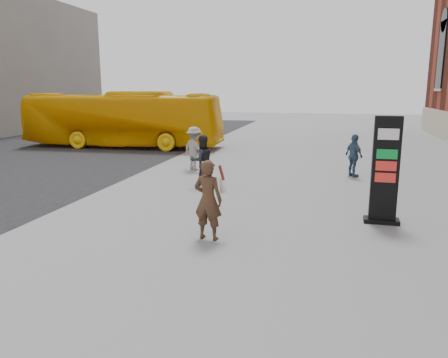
% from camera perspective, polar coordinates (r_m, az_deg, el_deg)
% --- Properties ---
extents(ground, '(100.00, 100.00, 0.00)m').
position_cam_1_polar(ground, '(10.29, 0.89, -6.68)').
color(ground, '#9E9EA3').
extents(info_pylon, '(0.85, 0.44, 2.62)m').
position_cam_1_polar(info_pylon, '(11.22, 20.29, 1.04)').
color(info_pylon, black).
rests_on(info_pylon, ground).
extents(woman, '(0.73, 0.68, 1.77)m').
position_cam_1_polar(woman, '(9.47, -2.08, -2.61)').
color(woman, '#44291E').
rests_on(woman, ground).
extents(bus, '(11.18, 2.95, 3.09)m').
position_cam_1_polar(bus, '(25.26, -13.10, 7.59)').
color(bus, '#EAA906').
rests_on(bus, road).
extents(pedestrian_a, '(1.06, 1.02, 1.72)m').
position_cam_1_polar(pedestrian_a, '(14.77, -2.89, 2.42)').
color(pedestrian_a, black).
rests_on(pedestrian_a, ground).
extents(pedestrian_b, '(1.30, 1.16, 1.75)m').
position_cam_1_polar(pedestrian_b, '(17.67, -3.89, 4.00)').
color(pedestrian_b, gray).
rests_on(pedestrian_b, ground).
extents(pedestrian_c, '(0.84, 1.00, 1.60)m').
position_cam_1_polar(pedestrian_c, '(16.93, 16.62, 2.94)').
color(pedestrian_c, '#38546A').
rests_on(pedestrian_c, ground).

